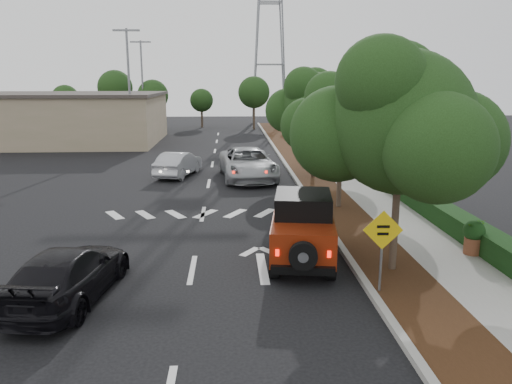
{
  "coord_description": "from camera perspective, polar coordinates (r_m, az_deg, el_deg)",
  "views": [
    {
      "loc": [
        1.09,
        -13.4,
        5.28
      ],
      "look_at": [
        1.97,
        3.0,
        1.56
      ],
      "focal_mm": 35.0,
      "sensor_mm": 36.0,
      "label": 1
    }
  ],
  "objects": [
    {
      "name": "silver_suv_ahead",
      "position": [
        26.95,
        -0.94,
        3.25
      ],
      "size": [
        3.31,
        6.19,
        1.65
      ],
      "primitive_type": "imported",
      "rotation": [
        0.0,
        0.0,
        0.1
      ],
      "color": "#A3A6AA",
      "rests_on": "ground"
    },
    {
      "name": "hedge",
      "position": [
        27.02,
        13.78,
        1.98
      ],
      "size": [
        0.8,
        70.0,
        0.8
      ],
      "primitive_type": "cube",
      "color": "black",
      "rests_on": "ground"
    },
    {
      "name": "transmission_tower",
      "position": [
        61.82,
        1.5,
        7.86
      ],
      "size": [
        7.0,
        4.0,
        28.0
      ],
      "primitive_type": null,
      "color": "slate",
      "rests_on": "ground"
    },
    {
      "name": "terracotta_planter",
      "position": [
        16.38,
        23.63,
        -4.39
      ],
      "size": [
        0.64,
        0.64,
        1.12
      ],
      "rotation": [
        0.0,
        0.0,
        0.08
      ],
      "color": "brown",
      "rests_on": "ground"
    },
    {
      "name": "red_jeep",
      "position": [
        14.79,
        5.36,
        -4.01
      ],
      "size": [
        2.22,
        4.1,
        2.03
      ],
      "rotation": [
        0.0,
        0.0,
        -0.14
      ],
      "color": "black",
      "rests_on": "ground"
    },
    {
      "name": "planting_strip",
      "position": [
        26.32,
        6.85,
        1.23
      ],
      "size": [
        1.8,
        70.0,
        0.12
      ],
      "primitive_type": "cube",
      "color": "black",
      "rests_on": "ground"
    },
    {
      "name": "street_tree_mid",
      "position": [
        21.08,
        9.38,
        -1.92
      ],
      "size": [
        3.2,
        3.2,
        5.32
      ],
      "primitive_type": null,
      "color": "black",
      "rests_on": "ground"
    },
    {
      "name": "commercial_building",
      "position": [
        46.76,
        -24.74,
        7.58
      ],
      "size": [
        22.0,
        12.0,
        4.0
      ],
      "primitive_type": "cube",
      "color": "gray",
      "rests_on": "ground"
    },
    {
      "name": "speed_hump_sign",
      "position": [
        12.61,
        14.24,
        -5.36
      ],
      "size": [
        0.98,
        0.1,
        2.09
      ],
      "rotation": [
        0.0,
        0.0,
        -0.06
      ],
      "color": "slate",
      "rests_on": "ground"
    },
    {
      "name": "silver_sedan_oncoming",
      "position": [
        28.12,
        -8.86,
        3.19
      ],
      "size": [
        2.45,
        4.34,
        1.35
      ],
      "primitive_type": "imported",
      "rotation": [
        0.0,
        0.0,
        2.88
      ],
      "color": "#B2B3BA",
      "rests_on": "ground"
    },
    {
      "name": "light_pole_a",
      "position": [
        40.47,
        -13.91,
        4.89
      ],
      "size": [
        2.0,
        0.22,
        9.0
      ],
      "primitive_type": null,
      "color": "slate",
      "rests_on": "ground"
    },
    {
      "name": "street_tree_far",
      "position": [
        27.3,
        6.49,
        1.53
      ],
      "size": [
        3.4,
        3.4,
        5.62
      ],
      "primitive_type": null,
      "color": "black",
      "rests_on": "ground"
    },
    {
      "name": "parked_suv",
      "position": [
        40.46,
        -17.82,
        5.58
      ],
      "size": [
        4.13,
        2.91,
        1.31
      ],
      "primitive_type": "imported",
      "rotation": [
        0.0,
        0.0,
        1.97
      ],
      "color": "#A1A4A9",
      "rests_on": "ground"
    },
    {
      "name": "black_suv_oncoming",
      "position": [
        13.11,
        -20.68,
        -8.74
      ],
      "size": [
        2.43,
        4.75,
        1.32
      ],
      "primitive_type": "imported",
      "rotation": [
        0.0,
        0.0,
        3.01
      ],
      "color": "black",
      "rests_on": "ground"
    },
    {
      "name": "curb",
      "position": [
        26.17,
        4.69,
        1.24
      ],
      "size": [
        0.2,
        70.0,
        0.15
      ],
      "primitive_type": "cube",
      "color": "#9E9B93",
      "rests_on": "ground"
    },
    {
      "name": "light_pole_b",
      "position": [
        52.38,
        -12.59,
        6.67
      ],
      "size": [
        2.0,
        0.22,
        9.0
      ],
      "primitive_type": null,
      "color": "slate",
      "rests_on": "ground"
    },
    {
      "name": "street_tree_near",
      "position": [
        14.65,
        15.25,
        -8.84
      ],
      "size": [
        3.8,
        3.8,
        5.92
      ],
      "primitive_type": null,
      "color": "black",
      "rests_on": "ground"
    },
    {
      "name": "ground",
      "position": [
        14.45,
        -7.29,
        -8.79
      ],
      "size": [
        120.0,
        120.0,
        0.0
      ],
      "primitive_type": "plane",
      "color": "black",
      "rests_on": "ground"
    },
    {
      "name": "sidewalk",
      "position": [
        26.71,
        10.87,
        1.26
      ],
      "size": [
        2.0,
        70.0,
        0.12
      ],
      "primitive_type": "cube",
      "color": "gray",
      "rests_on": "ground"
    }
  ]
}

